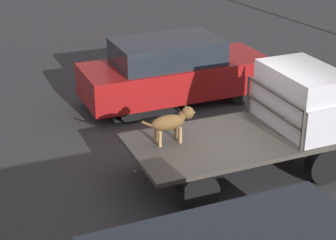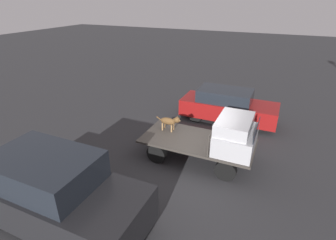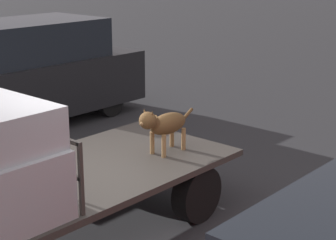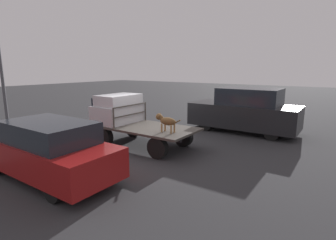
{
  "view_description": "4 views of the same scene",
  "coord_description": "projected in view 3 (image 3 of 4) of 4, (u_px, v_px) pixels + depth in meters",
  "views": [
    {
      "loc": [
        -4.83,
        -7.98,
        5.26
      ],
      "look_at": [
        -1.33,
        0.29,
        1.23
      ],
      "focal_mm": 60.0,
      "sensor_mm": 36.0,
      "label": 1
    },
    {
      "loc": [
        2.46,
        -8.16,
        5.63
      ],
      "look_at": [
        -1.33,
        0.29,
        1.23
      ],
      "focal_mm": 28.0,
      "sensor_mm": 36.0,
      "label": 2
    },
    {
      "loc": [
        3.91,
        4.95,
        3.28
      ],
      "look_at": [
        -1.33,
        0.29,
        1.23
      ],
      "focal_mm": 60.0,
      "sensor_mm": 36.0,
      "label": 3
    },
    {
      "loc": [
        -6.27,
        7.54,
        2.98
      ],
      "look_at": [
        -1.33,
        0.29,
        1.23
      ],
      "focal_mm": 28.0,
      "sensor_mm": 36.0,
      "label": 4
    }
  ],
  "objects": [
    {
      "name": "dog",
      "position": [
        163.0,
        124.0,
        7.25
      ],
      "size": [
        1.04,
        0.27,
        0.66
      ],
      "rotation": [
        0.0,
        0.0,
        -0.13
      ],
      "color": "#9E7547",
      "rests_on": "flatbed_truck"
    },
    {
      "name": "flatbed_truck",
      "position": [
        76.0,
        190.0,
        6.72
      ],
      "size": [
        4.13,
        1.99,
        0.79
      ],
      "color": "black",
      "rests_on": "ground"
    },
    {
      "name": "ground_plane",
      "position": [
        78.0,
        234.0,
        6.88
      ],
      "size": [
        80.0,
        80.0,
        0.0
      ],
      "primitive_type": "plane",
      "color": "#2D2D30"
    },
    {
      "name": "parked_pickup_far",
      "position": [
        26.0,
        75.0,
        11.2
      ],
      "size": [
        4.91,
        2.01,
        2.07
      ],
      "rotation": [
        0.0,
        0.0,
        -0.16
      ],
      "color": "black",
      "rests_on": "ground"
    },
    {
      "name": "truck_headboard",
      "position": [
        26.0,
        147.0,
        6.05
      ],
      "size": [
        0.04,
        1.87,
        0.77
      ],
      "color": "#3D3833",
      "rests_on": "flatbed_truck"
    }
  ]
}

